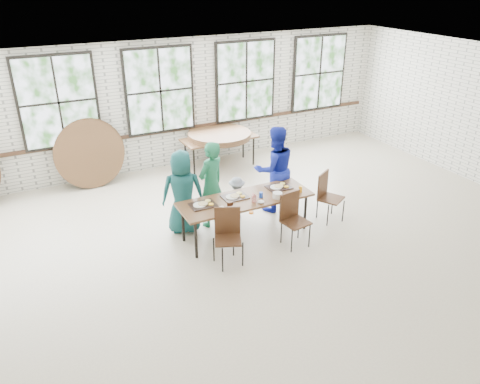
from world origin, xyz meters
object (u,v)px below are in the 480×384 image
object	(u,v)px
chair_near_left	(228,231)
storage_table	(220,140)
dining_table	(246,201)
chair_near_right	(293,215)

from	to	relation	value
chair_near_left	storage_table	bearing A→B (deg)	90.63
dining_table	chair_near_right	distance (m)	0.86
dining_table	storage_table	xyz separation A→B (m)	(0.94, 3.17, -0.00)
chair_near_left	chair_near_right	xyz separation A→B (m)	(1.24, -0.00, 0.00)
chair_near_left	storage_table	world-z (taller)	chair_near_left
storage_table	chair_near_left	bearing A→B (deg)	-114.98
chair_near_left	chair_near_right	world-z (taller)	same
storage_table	dining_table	bearing A→B (deg)	-108.77
chair_near_right	storage_table	distance (m)	3.80
chair_near_left	dining_table	bearing A→B (deg)	66.71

